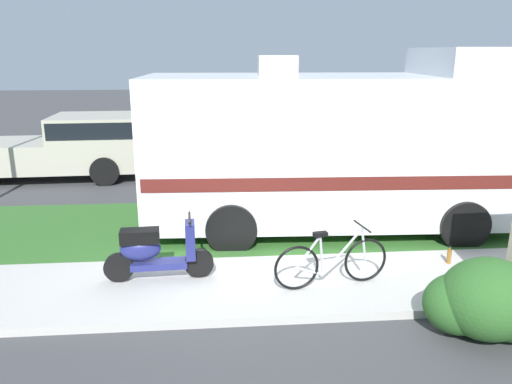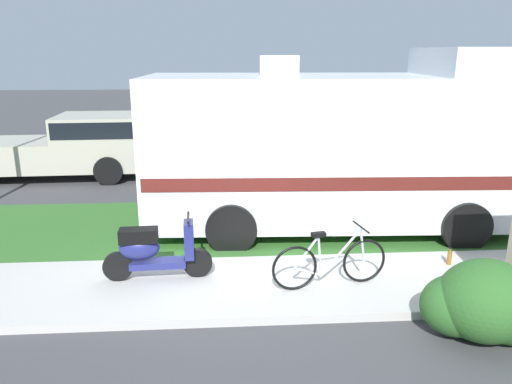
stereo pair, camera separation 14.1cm
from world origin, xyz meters
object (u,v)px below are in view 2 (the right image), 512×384
Objects in this scene: motorhome_rv at (338,146)px; bicycle at (330,262)px; scooter at (153,250)px; pickup_truck_near at (70,144)px; bottle_green at (449,257)px.

bicycle is (-0.71, -2.80, -1.17)m from motorhome_rv.
bicycle is at bearing -9.35° from scooter.
pickup_truck_near is (-6.47, 4.67, -0.73)m from motorhome_rv.
pickup_truck_near reaches higher than scooter.
motorhome_rv reaches higher than bottle_green.
bicycle is at bearing -163.42° from bottle_green.
motorhome_rv is 4.15× the size of bicycle.
motorhome_rv is 3.12m from bicycle.
pickup_truck_near is at bearing 138.86° from bottle_green.
pickup_truck_near is (-5.76, 7.47, 0.44)m from bicycle.
pickup_truck_near is at bearing 114.24° from scooter.
scooter is 0.94× the size of bicycle.
motorhome_rv reaches higher than scooter.
motorhome_rv reaches higher than bicycle.
motorhome_rv is at bearing -35.85° from pickup_truck_near.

